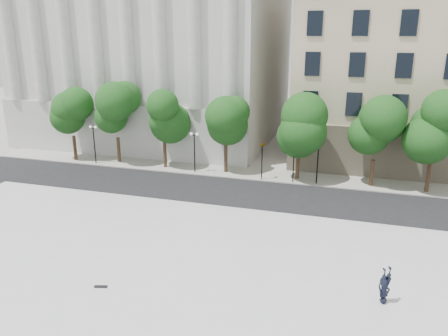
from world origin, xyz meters
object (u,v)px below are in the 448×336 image
(traffic_light_east, at_px, (294,145))
(skateboard, at_px, (101,287))
(traffic_light_west, at_px, (262,143))
(person_lying, at_px, (383,298))

(traffic_light_east, relative_size, skateboard, 6.03)
(traffic_light_west, xyz_separation_m, person_lying, (10.10, -18.33, -2.98))
(person_lying, height_order, skateboard, person_lying)
(traffic_light_east, distance_m, person_lying, 19.89)
(person_lying, distance_m, skateboard, 14.68)
(traffic_light_east, relative_size, person_lying, 2.12)
(traffic_light_west, bearing_deg, skateboard, -101.48)
(skateboard, bearing_deg, traffic_light_east, 56.31)
(traffic_light_west, distance_m, person_lying, 21.14)
(traffic_light_east, bearing_deg, person_lying, -68.75)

